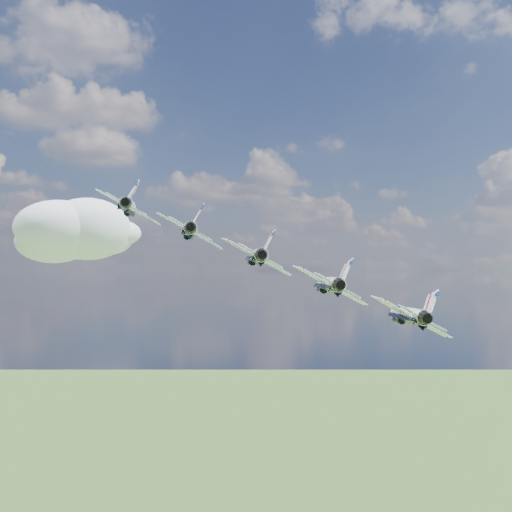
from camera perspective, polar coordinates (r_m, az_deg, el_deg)
name	(u,v)px	position (r m, az deg, el deg)	size (l,w,h in m)	color
cloud_far	(98,235)	(269.03, -13.90, 1.86)	(55.54, 43.64, 21.82)	white
jet_0	(130,207)	(95.03, -11.16, 4.29)	(9.62, 14.25, 4.26)	white
jet_1	(190,231)	(89.80, -5.87, 2.27)	(9.62, 14.25, 4.26)	silver
jet_2	(256,256)	(85.56, 0.00, 0.00)	(9.62, 14.25, 4.26)	silver
jet_3	(328,284)	(82.44, 6.39, -2.47)	(9.62, 14.25, 4.26)	silver
jet_4	(406,314)	(80.58, 13.21, -5.06)	(9.62, 14.25, 4.26)	white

